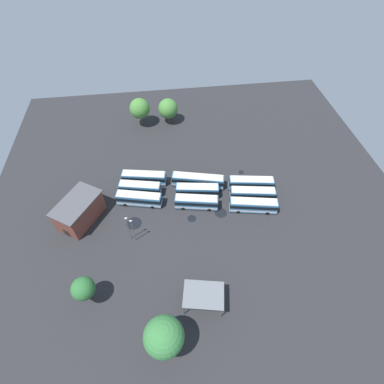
% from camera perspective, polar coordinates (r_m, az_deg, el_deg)
% --- Properties ---
extents(ground_plane, '(107.35, 107.35, 0.00)m').
position_cam_1_polar(ground_plane, '(77.82, 0.91, -0.71)').
color(ground_plane, '#28282B').
extents(bus_row0_slot0, '(11.88, 4.34, 3.61)m').
position_cam_1_polar(bus_row0_slot0, '(79.67, 11.34, 1.65)').
color(bus_row0_slot0, teal).
rests_on(bus_row0_slot0, ground_plane).
extents(bus_row0_slot1, '(11.64, 4.37, 3.61)m').
position_cam_1_polar(bus_row0_slot1, '(77.25, 11.60, -0.39)').
color(bus_row0_slot1, teal).
rests_on(bus_row0_slot1, ground_plane).
extents(bus_row0_slot2, '(12.00, 4.71, 3.61)m').
position_cam_1_polar(bus_row0_slot2, '(74.91, 11.77, -2.55)').
color(bus_row0_slot2, teal).
rests_on(bus_row0_slot2, ground_plane).
extents(bus_row1_slot0, '(13.99, 5.77, 3.61)m').
position_cam_1_polar(bus_row1_slot0, '(78.83, 1.18, 2.24)').
color(bus_row1_slot0, teal).
rests_on(bus_row1_slot0, ground_plane).
extents(bus_row1_slot1, '(11.25, 4.20, 3.61)m').
position_cam_1_polar(bus_row1_slot1, '(76.45, 1.02, 0.28)').
color(bus_row1_slot1, teal).
rests_on(bus_row1_slot1, ground_plane).
extents(bus_row1_slot2, '(11.03, 4.55, 3.61)m').
position_cam_1_polar(bus_row1_slot2, '(74.01, 0.85, -1.95)').
color(bus_row1_slot2, teal).
rests_on(bus_row1_slot2, ground_plane).
extents(bus_row2_slot0, '(12.03, 4.71, 3.61)m').
position_cam_1_polar(bus_row2_slot0, '(80.55, -9.26, 2.73)').
color(bus_row2_slot0, teal).
rests_on(bus_row2_slot0, ground_plane).
extents(bus_row2_slot1, '(11.05, 4.80, 3.61)m').
position_cam_1_polar(bus_row2_slot1, '(78.14, -10.01, 0.71)').
color(bus_row2_slot1, teal).
rests_on(bus_row2_slot1, ground_plane).
extents(bus_row2_slot2, '(11.70, 5.16, 3.61)m').
position_cam_1_polar(bus_row2_slot2, '(75.84, -10.20, -1.32)').
color(bus_row2_slot2, teal).
rests_on(bus_row2_slot2, ground_plane).
extents(depot_building, '(12.12, 13.48, 6.42)m').
position_cam_1_polar(depot_building, '(75.68, -20.97, -3.39)').
color(depot_building, brown).
rests_on(depot_building, ground_plane).
extents(maintenance_shelter, '(8.78, 7.05, 4.19)m').
position_cam_1_polar(maintenance_shelter, '(59.89, 2.26, -19.28)').
color(maintenance_shelter, slate).
rests_on(maintenance_shelter, ground_plane).
extents(lamp_post_by_building, '(0.56, 0.28, 7.83)m').
position_cam_1_polar(lamp_post_by_building, '(67.55, -11.36, -7.17)').
color(lamp_post_by_building, slate).
rests_on(lamp_post_by_building, ground_plane).
extents(lamp_post_far_corner, '(0.56, 0.28, 8.09)m').
position_cam_1_polar(lamp_post_far_corner, '(67.92, -12.19, -6.73)').
color(lamp_post_far_corner, slate).
rests_on(lamp_post_far_corner, ground_plane).
extents(tree_east_edge, '(4.57, 4.57, 7.71)m').
position_cam_1_polar(tree_east_edge, '(62.26, -20.31, -17.13)').
color(tree_east_edge, brown).
rests_on(tree_east_edge, ground_plane).
extents(tree_south_edge, '(6.40, 6.40, 9.34)m').
position_cam_1_polar(tree_south_edge, '(98.29, -10.08, 15.61)').
color(tree_south_edge, brown).
rests_on(tree_south_edge, ground_plane).
extents(tree_north_edge, '(7.04, 7.04, 10.08)m').
position_cam_1_polar(tree_north_edge, '(55.09, -5.47, -26.09)').
color(tree_north_edge, brown).
rests_on(tree_north_edge, ground_plane).
extents(tree_northwest, '(6.32, 6.32, 8.25)m').
position_cam_1_polar(tree_northwest, '(99.08, -4.65, 15.79)').
color(tree_northwest, brown).
rests_on(tree_northwest, ground_plane).
extents(puddle_back_corner, '(2.18, 2.18, 0.01)m').
position_cam_1_polar(puddle_back_corner, '(73.26, -0.03, -5.17)').
color(puddle_back_corner, black).
rests_on(puddle_back_corner, ground_plane).
extents(puddle_near_shelter, '(3.76, 3.76, 0.01)m').
position_cam_1_polar(puddle_near_shelter, '(73.83, -11.14, -5.96)').
color(puddle_near_shelter, black).
rests_on(puddle_near_shelter, ground_plane).
extents(puddle_centre_drain, '(3.10, 3.10, 0.01)m').
position_cam_1_polar(puddle_centre_drain, '(74.66, 5.58, -4.04)').
color(puddle_centre_drain, black).
rests_on(puddle_centre_drain, ground_plane).
extents(puddle_between_rows, '(1.55, 1.55, 0.01)m').
position_cam_1_polar(puddle_between_rows, '(84.76, 9.48, 3.79)').
color(puddle_between_rows, black).
rests_on(puddle_between_rows, ground_plane).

